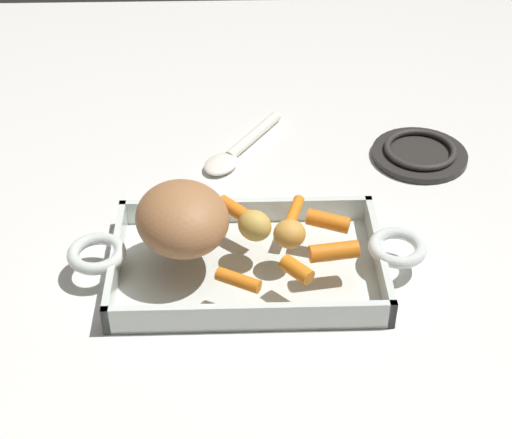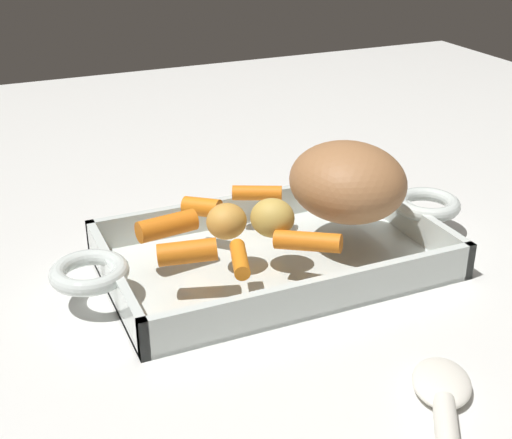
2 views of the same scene
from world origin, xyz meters
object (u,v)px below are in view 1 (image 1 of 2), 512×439
Objects in this scene: baby_carrot_short at (240,212)px; serving_spoon at (237,150)px; pork_roast at (182,218)px; baby_carrot_center_left at (238,280)px; baby_carrot_southwest at (297,270)px; roasting_dish at (248,264)px; baby_carrot_center_right at (334,251)px; baby_carrot_long at (294,211)px; potato_near_roast at (290,235)px; stove_burner_rear at (420,153)px; potato_halved at (255,226)px; baby_carrot_northeast at (328,221)px.

serving_spoon is at bearing -89.48° from baby_carrot_short.
pork_roast reaches higher than baby_carrot_center_left.
baby_carrot_short is 1.61× the size of baby_carrot_southwest.
roasting_dish is 7.51× the size of baby_carrot_center_right.
baby_carrot_center_left is (0.13, 0.05, -0.00)m from baby_carrot_center_right.
baby_carrot_southwest reaches higher than baby_carrot_long.
potato_near_roast is at bearing 177.02° from roasting_dish.
baby_carrot_southwest is at bearing 154.96° from pork_roast.
baby_carrot_short is 0.37m from stove_burner_rear.
baby_carrot_long reaches higher than roasting_dish.
potato_near_roast is (-0.06, 0.00, 0.05)m from roasting_dish.
baby_carrot_short is 1.20× the size of baby_carrot_long.
potato_halved is at bearing -104.15° from baby_carrot_center_left.
baby_carrot_northeast reaches higher than baby_carrot_center_left.
baby_carrot_short and baby_carrot_center_right have the same top height.
roasting_dish is 0.06m from potato_halved.
potato_near_roast is (0.01, -0.06, 0.01)m from baby_carrot_southwest.
roasting_dish is at bearing 175.45° from pork_roast.
baby_carrot_southwest is (-0.15, 0.07, -0.03)m from pork_roast.
potato_near_roast is 0.22× the size of serving_spoon.
baby_carrot_center_right reaches higher than serving_spoon.
serving_spoon is at bearing -71.01° from baby_carrot_long.
baby_carrot_center_left is 0.30× the size of serving_spoon.
baby_carrot_center_right is at bearing 156.20° from potato_halved.
potato_halved reaches higher than potato_near_roast.
baby_carrot_long is 0.16m from baby_carrot_center_left.
baby_carrot_short is (-0.08, -0.05, -0.03)m from pork_roast.
serving_spoon is at bearing -104.49° from pork_roast.
baby_carrot_northeast is 0.07m from potato_near_roast.
serving_spoon is (-0.00, -0.37, -0.05)m from baby_carrot_center_left.
roasting_dish is 3.08× the size of stove_burner_rear.
baby_carrot_long is at bearing -159.75° from pork_roast.
baby_carrot_northeast is 0.37× the size of stove_burner_rear.
pork_roast is 2.07× the size of baby_carrot_center_right.
roasting_dish is 0.12m from baby_carrot_northeast.
baby_carrot_short is 0.12m from baby_carrot_northeast.
stove_burner_rear reaches higher than serving_spoon.
stove_burner_rear is at bearing -136.83° from roasting_dish.
baby_carrot_center_right is (-0.12, 0.09, 0.00)m from baby_carrot_short.
potato_near_roast is at bearing 176.07° from pork_roast.
stove_burner_rear is (-0.37, -0.27, -0.08)m from pork_roast.
baby_carrot_center_left is 0.10m from potato_near_roast.
baby_carrot_northeast is 0.11m from baby_carrot_southwest.
baby_carrot_long is at bearing -32.31° from baby_carrot_northeast.
baby_carrot_short is 0.09m from potato_near_roast.
baby_carrot_center_right reaches higher than baby_carrot_center_left.
baby_carrot_northeast is (-0.11, -0.03, 0.04)m from roasting_dish.
baby_carrot_center_left is 0.10m from potato_halved.
baby_carrot_southwest is at bearing 95.35° from potato_near_roast.
baby_carrot_northeast reaches higher than roasting_dish.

